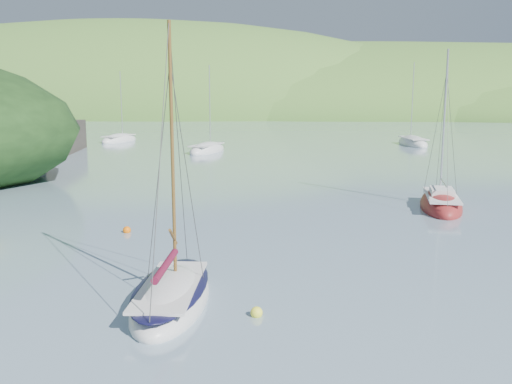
# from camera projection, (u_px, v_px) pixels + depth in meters

# --- Properties ---
(ground) EXTENTS (700.00, 700.00, 0.00)m
(ground) POSITION_uv_depth(u_px,v_px,m) (257.00, 309.00, 18.88)
(ground) COLOR gray
(ground) RESTS_ON ground
(shoreline_hills) EXTENTS (690.00, 135.00, 56.00)m
(shoreline_hills) POSITION_uv_depth(u_px,v_px,m) (279.00, 112.00, 188.71)
(shoreline_hills) COLOR #426E2A
(shoreline_hills) RESTS_ON ground
(daysailer_white) EXTENTS (2.74, 6.68, 10.10)m
(daysailer_white) POSITION_uv_depth(u_px,v_px,m) (172.00, 297.00, 19.36)
(daysailer_white) COLOR white
(daysailer_white) RESTS_ON ground
(sloop_red) EXTENTS (3.20, 7.28, 10.44)m
(sloop_red) POSITION_uv_depth(u_px,v_px,m) (441.00, 205.00, 35.03)
(sloop_red) COLOR maroon
(sloop_red) RESTS_ON ground
(distant_sloop_a) EXTENTS (4.46, 8.08, 10.92)m
(distant_sloop_a) POSITION_uv_depth(u_px,v_px,m) (207.00, 150.00, 66.82)
(distant_sloop_a) COLOR white
(distant_sloop_a) RESTS_ON ground
(distant_sloop_b) EXTENTS (4.05, 8.55, 11.72)m
(distant_sloop_b) POSITION_uv_depth(u_px,v_px,m) (413.00, 144.00, 75.33)
(distant_sloop_b) COLOR white
(distant_sloop_b) RESTS_ON ground
(distant_sloop_c) EXTENTS (4.47, 7.89, 10.65)m
(distant_sloop_c) POSITION_uv_depth(u_px,v_px,m) (119.00, 140.00, 80.31)
(distant_sloop_c) COLOR white
(distant_sloop_c) RESTS_ON ground
(mooring_buoys) EXTENTS (23.55, 10.70, 0.48)m
(mooring_buoys) POSITION_uv_depth(u_px,v_px,m) (341.00, 256.00, 24.52)
(mooring_buoys) COLOR #FEFF36
(mooring_buoys) RESTS_ON ground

